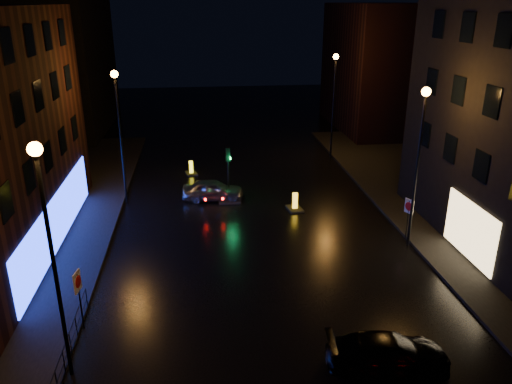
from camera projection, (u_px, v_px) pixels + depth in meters
ground at (282, 323)px, 20.15m from camera, size 120.00×120.00×0.00m
pavement_right at (496, 223)px, 29.10m from camera, size 12.00×44.00×0.15m
building_far_left at (60, 58)px, 48.30m from camera, size 8.00×16.00×14.00m
building_far_right at (379, 68)px, 49.33m from camera, size 8.00×14.00×12.00m
street_lamp_lnear at (48, 230)px, 15.44m from camera, size 0.44×0.44×8.37m
street_lamp_lfar at (119, 117)px, 30.27m from camera, size 0.44×0.44×8.37m
street_lamp_rnear at (420, 144)px, 24.59m from camera, size 0.44×0.44×8.37m
street_lamp_rfar at (334, 90)px, 39.42m from camera, size 0.44×0.44×8.37m
traffic_signal at (229, 191)px, 32.81m from camera, size 1.40×2.40×3.45m
guard_railing at (70, 339)px, 18.07m from camera, size 0.05×6.04×1.00m
silver_hatchback at (213, 190)px, 32.48m from camera, size 4.02×1.83×1.34m
dark_sedan at (388, 353)px, 17.50m from camera, size 4.49×2.16×1.26m
bollard_near at (295, 206)px, 31.04m from camera, size 1.01×1.37×1.11m
bollard_far at (191, 171)px, 37.44m from camera, size 0.99×1.29×1.02m
road_sign_left at (78, 287)px, 19.18m from camera, size 0.16×0.62×2.54m
road_sign_right at (409, 210)px, 26.46m from camera, size 0.29×0.55×2.41m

